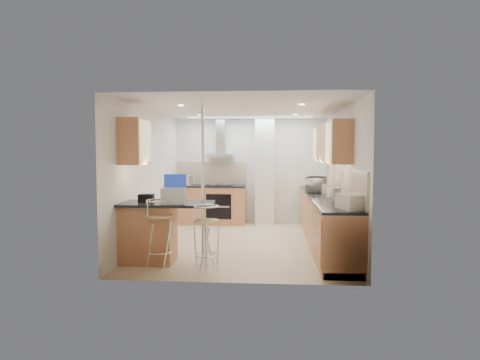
# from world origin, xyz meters

# --- Properties ---
(ground) EXTENTS (4.80, 4.80, 0.00)m
(ground) POSITION_xyz_m (0.00, 0.00, 0.00)
(ground) COLOR tan
(ground) RESTS_ON ground
(room_shell) EXTENTS (3.64, 4.84, 2.51)m
(room_shell) POSITION_xyz_m (0.32, 0.38, 1.54)
(room_shell) COLOR silver
(room_shell) RESTS_ON ground
(right_counter) EXTENTS (0.63, 4.40, 0.92)m
(right_counter) POSITION_xyz_m (1.50, 0.00, 0.46)
(right_counter) COLOR #A86843
(right_counter) RESTS_ON ground
(back_counter) EXTENTS (1.70, 0.63, 0.92)m
(back_counter) POSITION_xyz_m (-0.95, 2.10, 0.46)
(back_counter) COLOR #A86843
(back_counter) RESTS_ON ground
(peninsula) EXTENTS (1.47, 0.72, 0.94)m
(peninsula) POSITION_xyz_m (-1.12, -1.45, 0.48)
(peninsula) COLOR #A86843
(peninsula) RESTS_ON ground
(microwave) EXTENTS (0.48, 0.60, 0.30)m
(microwave) POSITION_xyz_m (1.40, 0.60, 1.07)
(microwave) COLOR silver
(microwave) RESTS_ON right_counter
(laptop) EXTENTS (0.38, 0.31, 0.24)m
(laptop) POSITION_xyz_m (-0.95, -1.62, 1.06)
(laptop) COLOR #9FA3A7
(laptop) RESTS_ON peninsula
(bag) EXTENTS (0.23, 0.17, 0.12)m
(bag) POSITION_xyz_m (-1.43, -1.41, 1.00)
(bag) COLOR black
(bag) RESTS_ON peninsula
(bar_stool_near) EXTENTS (0.47, 0.47, 1.02)m
(bar_stool_near) POSITION_xyz_m (-1.15, -1.69, 0.51)
(bar_stool_near) COLOR tan
(bar_stool_near) RESTS_ON ground
(bar_stool_end) EXTENTS (0.55, 0.55, 0.96)m
(bar_stool_end) POSITION_xyz_m (-0.42, -1.80, 0.48)
(bar_stool_end) COLOR tan
(bar_stool_end) RESTS_ON ground
(jar_a) EXTENTS (0.15, 0.15, 0.18)m
(jar_a) POSITION_xyz_m (1.53, 0.33, 1.01)
(jar_a) COLOR beige
(jar_a) RESTS_ON right_counter
(jar_b) EXTENTS (0.13, 0.13, 0.14)m
(jar_b) POSITION_xyz_m (1.59, 1.47, 0.99)
(jar_b) COLOR beige
(jar_b) RESTS_ON right_counter
(jar_c) EXTENTS (0.17, 0.17, 0.22)m
(jar_c) POSITION_xyz_m (1.57, -0.86, 1.03)
(jar_c) COLOR #ADAA8B
(jar_c) RESTS_ON right_counter
(jar_d) EXTENTS (0.11, 0.11, 0.15)m
(jar_d) POSITION_xyz_m (1.54, -0.31, 1.00)
(jar_d) COLOR silver
(jar_d) RESTS_ON right_counter
(bread_bin) EXTENTS (0.45, 0.50, 0.21)m
(bread_bin) POSITION_xyz_m (1.65, -1.84, 1.03)
(bread_bin) COLOR beige
(bread_bin) RESTS_ON right_counter
(kettle) EXTENTS (0.16, 0.16, 0.24)m
(kettle) POSITION_xyz_m (-1.40, 1.93, 1.04)
(kettle) COLOR #B1B4B6
(kettle) RESTS_ON back_counter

